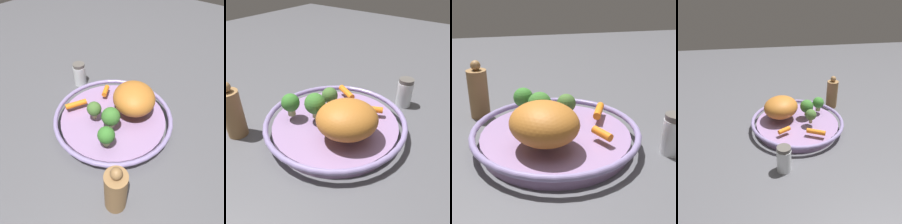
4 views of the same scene
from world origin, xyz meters
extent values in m
plane|color=#4C4C51|center=(0.00, 0.00, 0.00)|extent=(2.56, 2.56, 0.00)
cylinder|color=#8E709E|center=(0.00, 0.00, 0.01)|extent=(0.31, 0.31, 0.03)
torus|color=#8575A9|center=(0.00, 0.00, 0.03)|extent=(0.35, 0.35, 0.01)
ellipsoid|color=#B06827|center=(-0.06, 0.03, 0.08)|extent=(0.18, 0.18, 0.08)
cylinder|color=orange|center=(-0.06, -0.08, 0.05)|extent=(0.05, 0.03, 0.02)
cylinder|color=orange|center=(0.04, -0.11, 0.05)|extent=(0.07, 0.04, 0.02)
cylinder|color=#99A766|center=(0.10, 0.05, 0.05)|extent=(0.02, 0.02, 0.02)
sphere|color=#35732A|center=(0.10, 0.05, 0.08)|extent=(0.04, 0.04, 0.04)
cylinder|color=tan|center=(0.04, -0.03, 0.05)|extent=(0.01, 0.01, 0.02)
sphere|color=#42682E|center=(0.04, -0.03, 0.07)|extent=(0.04, 0.04, 0.04)
cylinder|color=#9BA566|center=(0.04, 0.03, 0.05)|extent=(0.02, 0.02, 0.02)
sphere|color=#38702B|center=(0.04, 0.03, 0.08)|extent=(0.05, 0.05, 0.05)
cylinder|color=silver|center=(-0.08, -0.22, 0.04)|extent=(0.04, 0.04, 0.07)
cylinder|color=#56514C|center=(-0.08, -0.22, 0.08)|extent=(0.04, 0.04, 0.01)
cylinder|color=olive|center=(0.19, 0.16, 0.06)|extent=(0.05, 0.05, 0.12)
sphere|color=olive|center=(0.19, 0.16, 0.13)|extent=(0.02, 0.02, 0.02)
camera|label=1|loc=(0.34, 0.27, 0.48)|focal=33.63mm
camera|label=2|loc=(-0.29, 0.37, 0.38)|focal=37.91mm
camera|label=3|loc=(-0.57, 0.11, 0.33)|focal=50.64mm
camera|label=4|loc=(-0.15, -0.76, 0.50)|focal=38.33mm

